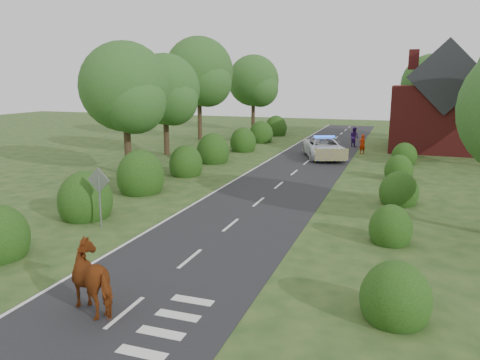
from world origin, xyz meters
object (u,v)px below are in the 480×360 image
at_px(police_van, 324,148).
at_px(pedestrian_purple, 354,137).
at_px(pedestrian_red, 362,144).
at_px(road_sign, 99,189).
at_px(cow, 98,282).

relative_size(police_van, pedestrian_purple, 3.55).
distance_m(police_van, pedestrian_red, 4.13).
bearing_deg(road_sign, pedestrian_purple, 75.03).
xyz_separation_m(road_sign, pedestrian_purple, (7.42, 27.74, -0.76)).
bearing_deg(cow, road_sign, -125.53).
xyz_separation_m(police_van, pedestrian_red, (2.61, 3.20, -0.01)).
height_order(road_sign, pedestrian_purple, road_sign).
bearing_deg(road_sign, police_van, 74.03).
bearing_deg(police_van, cow, -113.48).
xyz_separation_m(cow, pedestrian_red, (4.26, 29.75, 0.03)).
distance_m(cow, pedestrian_purple, 33.93).
xyz_separation_m(cow, pedestrian_purple, (3.19, 33.78, 0.13)).
distance_m(pedestrian_red, pedestrian_purple, 4.17).
relative_size(cow, pedestrian_purple, 1.21).
bearing_deg(pedestrian_red, road_sign, 28.89).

